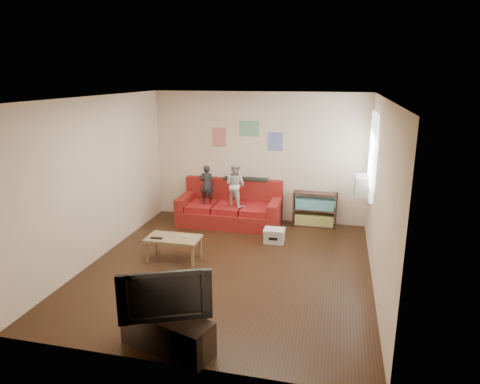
% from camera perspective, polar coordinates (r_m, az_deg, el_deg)
% --- Properties ---
extents(room_shell, '(4.52, 5.02, 2.72)m').
position_cam_1_polar(room_shell, '(6.62, -1.58, 0.72)').
color(room_shell, '#341F10').
rests_on(room_shell, ground).
extents(sofa, '(2.09, 0.96, 0.92)m').
position_cam_1_polar(sofa, '(8.96, -1.28, -2.28)').
color(sofa, maroon).
rests_on(sofa, ground).
extents(child_a, '(0.33, 0.24, 0.82)m').
position_cam_1_polar(child_a, '(8.77, -4.45, 0.98)').
color(child_a, '#23272C').
rests_on(child_a, sofa).
extents(child_b, '(0.53, 0.48, 0.89)m').
position_cam_1_polar(child_b, '(8.61, -0.64, 0.98)').
color(child_b, silver).
rests_on(child_b, sofa).
extents(coffee_table, '(0.89, 0.49, 0.40)m').
position_cam_1_polar(coffee_table, '(7.28, -8.86, -6.41)').
color(coffee_table, '#8E774F').
rests_on(coffee_table, ground).
extents(remote, '(0.21, 0.06, 0.02)m').
position_cam_1_polar(remote, '(7.25, -11.08, -6.04)').
color(remote, black).
rests_on(remote, coffee_table).
extents(game_controller, '(0.13, 0.04, 0.03)m').
position_cam_1_polar(game_controller, '(7.23, -7.26, -5.90)').
color(game_controller, silver).
rests_on(game_controller, coffee_table).
extents(bookshelf, '(0.89, 0.27, 0.71)m').
position_cam_1_polar(bookshelf, '(8.92, 9.92, -2.53)').
color(bookshelf, '#462A22').
rests_on(bookshelf, ground).
extents(window, '(0.04, 1.08, 1.48)m').
position_cam_1_polar(window, '(7.99, 17.21, 4.70)').
color(window, white).
rests_on(window, room_shell).
extents(ac_unit, '(0.28, 0.55, 0.35)m').
position_cam_1_polar(ac_unit, '(8.09, 16.06, 0.86)').
color(ac_unit, '#B7B2A3').
rests_on(ac_unit, window).
extents(artwork_left, '(0.30, 0.01, 0.40)m').
position_cam_1_polar(artwork_left, '(9.12, -2.81, 7.32)').
color(artwork_left, '#D87266').
rests_on(artwork_left, room_shell).
extents(artwork_center, '(0.42, 0.01, 0.32)m').
position_cam_1_polar(artwork_center, '(8.94, 1.23, 8.46)').
color(artwork_center, '#72B27F').
rests_on(artwork_center, room_shell).
extents(artwork_right, '(0.30, 0.01, 0.38)m').
position_cam_1_polar(artwork_right, '(8.87, 4.72, 6.73)').
color(artwork_right, '#727FCC').
rests_on(artwork_right, room_shell).
extents(file_box, '(0.38, 0.29, 0.26)m').
position_cam_1_polar(file_box, '(8.02, 4.59, -5.80)').
color(file_box, silver).
rests_on(file_box, ground).
extents(tv_stand, '(1.17, 0.69, 0.42)m').
position_cam_1_polar(tv_stand, '(5.16, -9.69, -17.96)').
color(tv_stand, '#2F221D').
rests_on(tv_stand, ground).
extents(television, '(0.99, 0.52, 0.59)m').
position_cam_1_polar(television, '(4.90, -9.95, -13.05)').
color(television, black).
rests_on(television, tv_stand).
extents(tissue, '(0.11, 0.11, 0.11)m').
position_cam_1_polar(tissue, '(8.17, 4.63, -6.00)').
color(tissue, silver).
rests_on(tissue, ground).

